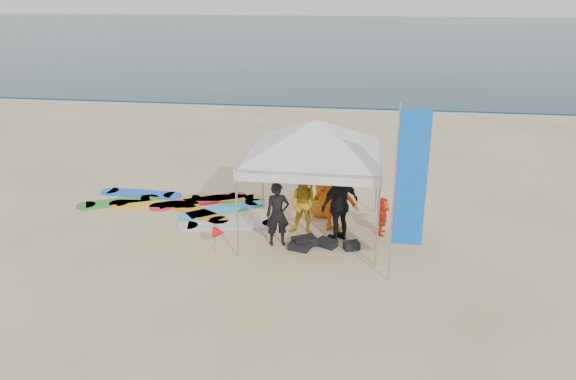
# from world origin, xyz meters

# --- Properties ---
(ground) EXTENTS (120.00, 120.00, 0.00)m
(ground) POSITION_xyz_m (0.00, 0.00, 0.00)
(ground) COLOR beige
(ground) RESTS_ON ground
(ocean) EXTENTS (160.00, 84.00, 0.08)m
(ocean) POSITION_xyz_m (0.00, 60.00, 0.04)
(ocean) COLOR #0C2633
(ocean) RESTS_ON ground
(shoreline_foam) EXTENTS (160.00, 1.20, 0.01)m
(shoreline_foam) POSITION_xyz_m (0.00, 18.20, 0.00)
(shoreline_foam) COLOR silver
(shoreline_foam) RESTS_ON ground
(person_black_a) EXTENTS (0.66, 0.53, 1.58)m
(person_black_a) POSITION_xyz_m (0.41, 1.98, 0.79)
(person_black_a) COLOR black
(person_black_a) RESTS_ON ground
(person_yellow) EXTENTS (0.82, 0.66, 1.59)m
(person_yellow) POSITION_xyz_m (0.99, 2.68, 0.79)
(person_yellow) COLOR gold
(person_yellow) RESTS_ON ground
(person_orange_a) EXTENTS (1.40, 1.08, 1.92)m
(person_orange_a) POSITION_xyz_m (1.73, 3.06, 0.96)
(person_orange_a) COLOR #C95111
(person_orange_a) RESTS_ON ground
(person_black_b) EXTENTS (1.13, 1.10, 1.90)m
(person_black_b) POSITION_xyz_m (1.88, 2.45, 0.95)
(person_black_b) COLOR black
(person_black_b) RESTS_ON ground
(person_orange_b) EXTENTS (0.93, 0.72, 1.70)m
(person_orange_b) POSITION_xyz_m (1.34, 3.88, 0.85)
(person_orange_b) COLOR #C45E11
(person_orange_b) RESTS_ON ground
(person_seated) EXTENTS (0.39, 0.95, 0.99)m
(person_seated) POSITION_xyz_m (2.94, 2.95, 0.50)
(person_seated) COLOR red
(person_seated) RESTS_ON ground
(canopy_tent) EXTENTS (4.51, 4.51, 3.40)m
(canopy_tent) POSITION_xyz_m (1.20, 2.78, 2.97)
(canopy_tent) COLOR #A5A5A8
(canopy_tent) RESTS_ON ground
(feather_flag) EXTENTS (0.65, 0.04, 3.90)m
(feather_flag) POSITION_xyz_m (3.36, 0.54, 2.30)
(feather_flag) COLOR #A5A5A8
(feather_flag) RESTS_ON ground
(marker_pennant) EXTENTS (0.28, 0.28, 0.64)m
(marker_pennant) POSITION_xyz_m (-0.90, 1.37, 0.49)
(marker_pennant) COLOR #A5A5A8
(marker_pennant) RESTS_ON ground
(gear_pile) EXTENTS (1.75, 0.74, 0.22)m
(gear_pile) POSITION_xyz_m (1.34, 1.93, 0.10)
(gear_pile) COLOR black
(gear_pile) RESTS_ON ground
(surfboard_spread) EXTENTS (5.70, 2.87, 0.07)m
(surfboard_spread) POSITION_xyz_m (-2.60, 3.99, 0.04)
(surfboard_spread) COLOR gold
(surfboard_spread) RESTS_ON ground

